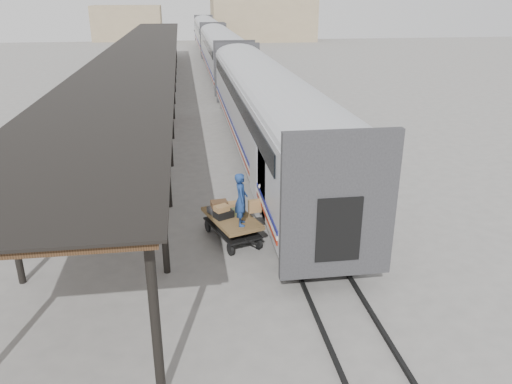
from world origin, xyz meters
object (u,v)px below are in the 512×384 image
at_px(luggage_tug, 150,114).
at_px(porter, 241,199).
at_px(baggage_cart, 232,222).
at_px(pedestrian, 147,112).

distance_m(luggage_tug, porter, 18.08).
bearing_deg(baggage_cart, luggage_tug, 83.04).
xyz_separation_m(porter, pedestrian, (-3.99, 17.54, -0.93)).
height_order(baggage_cart, porter, porter).
height_order(baggage_cart, luggage_tug, luggage_tug).
height_order(luggage_tug, porter, porter).
height_order(baggage_cart, pedestrian, pedestrian).
distance_m(luggage_tug, pedestrian, 0.23).
relative_size(porter, pedestrian, 1.09).
xyz_separation_m(baggage_cart, porter, (0.25, -0.65, 1.08)).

